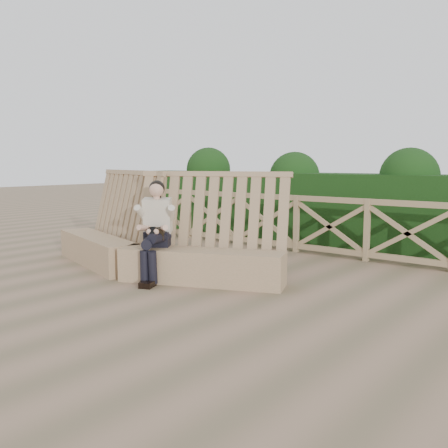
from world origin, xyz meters
The scene contains 5 objects.
ground centered at (0.00, 0.00, 0.00)m, with size 60.00×60.00×0.00m, color brown.
bench centered at (-1.57, 0.47, 0.41)m, with size 4.65×1.63×1.62m.
woman centered at (-1.11, 0.19, 0.79)m, with size 0.71×0.89×1.47m.
guardrail centered at (0.00, 3.50, 0.55)m, with size 10.10×0.09×1.10m.
hedge centered at (0.00, 4.70, 0.75)m, with size 12.00×1.20×1.50m, color black.
Camera 1 is at (4.26, -4.78, 1.73)m, focal length 40.00 mm.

